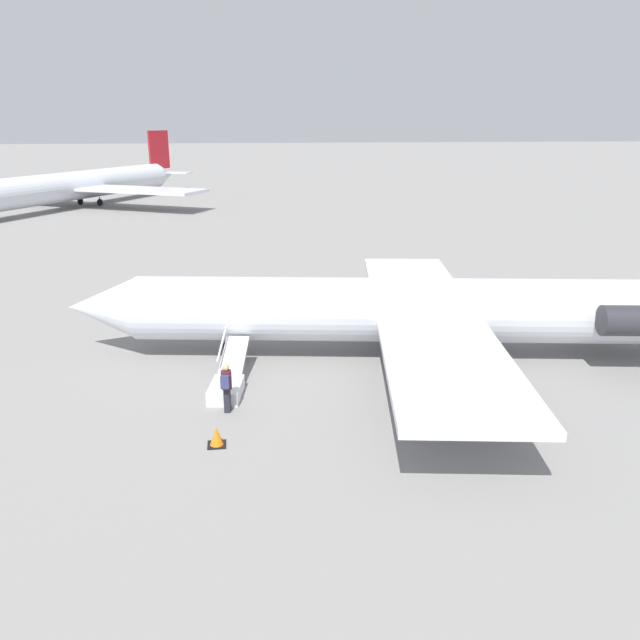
{
  "coord_description": "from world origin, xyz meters",
  "views": [
    {
      "loc": [
        6.77,
        23.94,
        9.41
      ],
      "look_at": [
        3.38,
        0.27,
        1.84
      ],
      "focal_mm": 35.0,
      "sensor_mm": 36.0,
      "label": 1
    }
  ],
  "objects_px": {
    "airplane_main": "(422,309)",
    "airplane_taxiing_distant": "(72,186)",
    "boarding_stairs": "(228,382)",
    "passenger": "(226,385)"
  },
  "relations": [
    {
      "from": "airplane_main",
      "to": "airplane_taxiing_distant",
      "type": "relative_size",
      "value": 0.74
    },
    {
      "from": "boarding_stairs",
      "to": "airplane_taxiing_distant",
      "type": "bearing_deg",
      "value": 27.43
    },
    {
      "from": "airplane_main",
      "to": "airplane_taxiing_distant",
      "type": "xyz_separation_m",
      "value": [
        25.6,
        -52.65,
        0.44
      ]
    },
    {
      "from": "airplane_taxiing_distant",
      "to": "boarding_stairs",
      "type": "bearing_deg",
      "value": 46.31
    },
    {
      "from": "passenger",
      "to": "airplane_main",
      "type": "bearing_deg",
      "value": -52.69
    },
    {
      "from": "airplane_taxiing_distant",
      "to": "boarding_stairs",
      "type": "relative_size",
      "value": 9.31
    },
    {
      "from": "passenger",
      "to": "airplane_taxiing_distant",
      "type": "bearing_deg",
      "value": 26.93
    },
    {
      "from": "airplane_taxiing_distant",
      "to": "passenger",
      "type": "bearing_deg",
      "value": 45.8
    },
    {
      "from": "boarding_stairs",
      "to": "passenger",
      "type": "bearing_deg",
      "value": -170.91
    },
    {
      "from": "airplane_main",
      "to": "boarding_stairs",
      "type": "relative_size",
      "value": 6.84
    }
  ]
}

